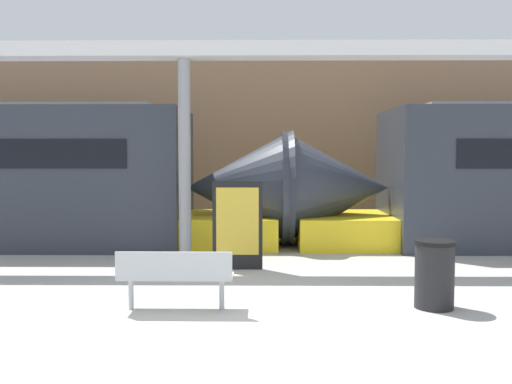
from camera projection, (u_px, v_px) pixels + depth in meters
name	position (u px, v px, depth m)	size (l,w,h in m)	color
ground_plane	(216.00, 324.00, 7.00)	(60.00, 60.00, 0.00)	#B2AFA8
station_wall	(243.00, 140.00, 16.79)	(56.00, 0.20, 5.00)	#937051
bench_near	(175.00, 274.00, 7.53)	(1.53, 0.45, 0.82)	#ADB2B7
trash_bin	(434.00, 274.00, 7.70)	(0.55, 0.55, 0.92)	black
poster_board	(238.00, 225.00, 10.27)	(0.90, 0.07, 1.60)	black
support_column_near	(185.00, 161.00, 10.89)	(0.23, 0.23, 3.89)	gray
canopy_beam	(184.00, 51.00, 10.75)	(28.00, 0.60, 0.28)	silver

